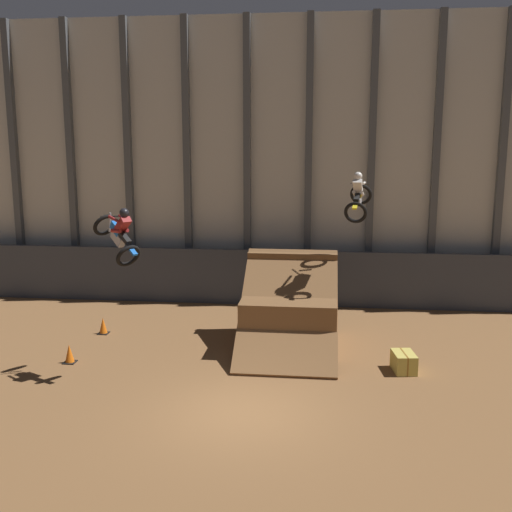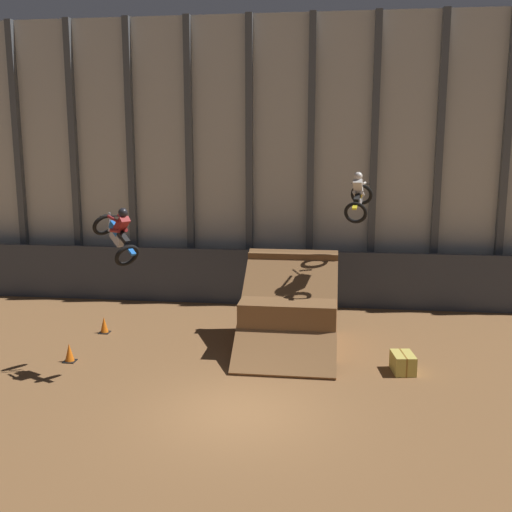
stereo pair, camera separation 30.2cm
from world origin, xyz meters
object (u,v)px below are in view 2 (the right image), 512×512
object	(u,v)px
traffic_cone_near_ramp	(104,325)
hay_bale_trackside	(403,363)
dirt_ramp	(290,313)
rider_bike_left_air	(118,234)
traffic_cone_arena_edge	(69,353)
rider_bike_right_air	(359,197)

from	to	relation	value
traffic_cone_near_ramp	hay_bale_trackside	xyz separation A→B (m)	(10.04, -2.40, -0.00)
dirt_ramp	hay_bale_trackside	xyz separation A→B (m)	(3.47, -2.18, -0.76)
rider_bike_left_air	traffic_cone_arena_edge	world-z (taller)	rider_bike_left_air
rider_bike_right_air	rider_bike_left_air	bearing A→B (deg)	-142.07
rider_bike_right_air	traffic_cone_arena_edge	bearing A→B (deg)	-151.10
dirt_ramp	rider_bike_left_air	xyz separation A→B (m)	(-4.63, -3.24, 3.05)
traffic_cone_near_ramp	traffic_cone_arena_edge	xyz separation A→B (m)	(0.01, -2.85, 0.00)
traffic_cone_near_ramp	rider_bike_right_air	bearing A→B (deg)	0.87
dirt_ramp	traffic_cone_near_ramp	bearing A→B (deg)	178.10
hay_bale_trackside	dirt_ramp	bearing A→B (deg)	147.86
dirt_ramp	traffic_cone_near_ramp	xyz separation A→B (m)	(-6.57, 0.22, -0.76)
rider_bike_right_air	dirt_ramp	bearing A→B (deg)	-160.73
dirt_ramp	rider_bike_left_air	size ratio (longest dim) A/B	2.62
traffic_cone_near_ramp	hay_bale_trackside	distance (m)	10.32
traffic_cone_near_ramp	hay_bale_trackside	bearing A→B (deg)	-13.43
rider_bike_right_air	traffic_cone_near_ramp	distance (m)	9.85
rider_bike_left_air	traffic_cone_near_ramp	size ratio (longest dim) A/B	3.01
rider_bike_left_air	hay_bale_trackside	world-z (taller)	rider_bike_left_air
traffic_cone_arena_edge	rider_bike_left_air	bearing A→B (deg)	-17.58
rider_bike_left_air	traffic_cone_near_ramp	xyz separation A→B (m)	(-1.94, 3.46, -3.81)
hay_bale_trackside	rider_bike_right_air	bearing A→B (deg)	117.72
dirt_ramp	traffic_cone_near_ramp	world-z (taller)	dirt_ramp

